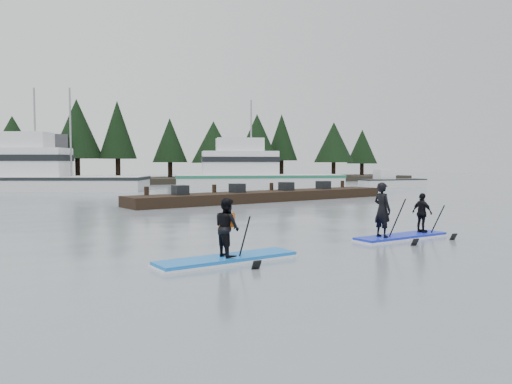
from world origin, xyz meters
name	(u,v)px	position (x,y,z in m)	size (l,w,h in m)	color
ground	(344,244)	(0.00, 0.00, 0.00)	(160.00, 160.00, 0.00)	slate
far_shore	(119,181)	(0.00, 42.00, 0.30)	(70.00, 8.00, 0.60)	#2D281E
treeline	(119,184)	(0.00, 42.00, 0.00)	(60.00, 4.00, 8.00)	black
fishing_boat_large	(40,182)	(-7.59, 31.36, 0.66)	(15.87, 10.02, 8.96)	silver
fishing_boat_medium	(254,181)	(9.85, 29.15, 0.61)	(15.08, 7.74, 8.63)	silver
skiff	(393,183)	(21.74, 25.09, 0.36)	(6.20, 1.86, 0.72)	silver
floating_dock	(266,196)	(4.42, 14.77, 0.28)	(16.73, 2.23, 0.56)	black
buoy_c	(274,188)	(10.97, 27.50, 0.00)	(0.60, 0.60, 0.60)	#FF500C
paddleboard_solo	(227,241)	(-3.72, -0.98, 0.47)	(3.42, 1.41, 1.87)	blue
paddleboard_duo	(400,219)	(2.09, 0.21, 0.57)	(3.23, 1.38, 2.16)	#1527C7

